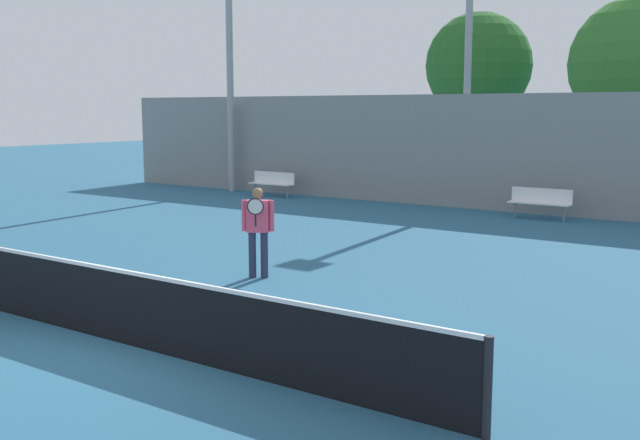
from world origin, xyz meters
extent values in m
plane|color=#285B7A|center=(0.00, 0.00, 0.00)|extent=(100.00, 100.00, 0.00)
cylinder|color=black|center=(5.08, 0.00, 0.51)|extent=(0.09, 0.09, 1.02)
cube|color=black|center=(0.00, 0.00, 0.49)|extent=(10.07, 0.03, 0.97)
cube|color=white|center=(0.00, 0.00, 1.00)|extent=(10.07, 0.04, 0.05)
cylinder|color=#282D47|center=(-1.22, 4.05, 0.43)|extent=(0.14, 0.14, 0.87)
cylinder|color=#282D47|center=(-1.03, 4.17, 0.43)|extent=(0.14, 0.14, 0.87)
cube|color=#DB4C6B|center=(-1.13, 4.11, 1.16)|extent=(0.45, 0.38, 0.59)
cylinder|color=#DB4C6B|center=(-1.34, 3.98, 1.17)|extent=(0.10, 0.10, 0.58)
cylinder|color=#DB4C6B|center=(-0.91, 4.24, 1.17)|extent=(0.10, 0.10, 0.58)
sphere|color=#8E6647|center=(-1.13, 4.11, 1.59)|extent=(0.20, 0.20, 0.20)
cylinder|color=black|center=(-0.98, 3.87, 1.12)|extent=(0.03, 0.03, 0.22)
torus|color=black|center=(-0.98, 3.87, 1.38)|extent=(0.28, 0.18, 0.31)
cylinder|color=silver|center=(-0.98, 3.87, 1.38)|extent=(0.23, 0.14, 0.27)
cube|color=white|center=(0.67, 14.47, 0.46)|extent=(1.77, 0.40, 0.04)
cylinder|color=gray|center=(-0.04, 14.47, 0.22)|extent=(0.06, 0.06, 0.44)
cylinder|color=gray|center=(1.37, 14.47, 0.22)|extent=(0.06, 0.06, 0.44)
cube|color=white|center=(0.67, 14.65, 0.68)|extent=(1.77, 0.04, 0.40)
cube|color=white|center=(-9.11, 14.47, 0.46)|extent=(1.81, 0.40, 0.04)
cylinder|color=gray|center=(-9.84, 14.47, 0.22)|extent=(0.06, 0.06, 0.44)
cylinder|color=gray|center=(-8.39, 14.47, 0.22)|extent=(0.06, 0.06, 0.44)
cube|color=white|center=(-9.11, 14.65, 0.68)|extent=(1.81, 0.04, 0.40)
cylinder|color=#939399|center=(-11.50, 15.06, 5.41)|extent=(0.26, 0.26, 10.81)
cylinder|color=#939399|center=(-2.16, 15.63, 4.10)|extent=(0.22, 0.22, 8.19)
cube|color=gray|center=(0.00, 15.51, 1.79)|extent=(33.79, 0.06, 3.59)
cylinder|color=brown|center=(-4.57, 22.09, 1.58)|extent=(0.49, 0.49, 3.15)
sphere|color=#235B23|center=(-4.57, 22.09, 4.84)|extent=(4.20, 4.20, 4.20)
cylinder|color=brown|center=(1.83, 20.21, 1.42)|extent=(0.51, 0.51, 2.83)
sphere|color=#2D6B28|center=(1.83, 20.21, 4.61)|extent=(4.44, 4.44, 4.44)
camera|label=1|loc=(7.65, -6.44, 3.12)|focal=42.00mm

